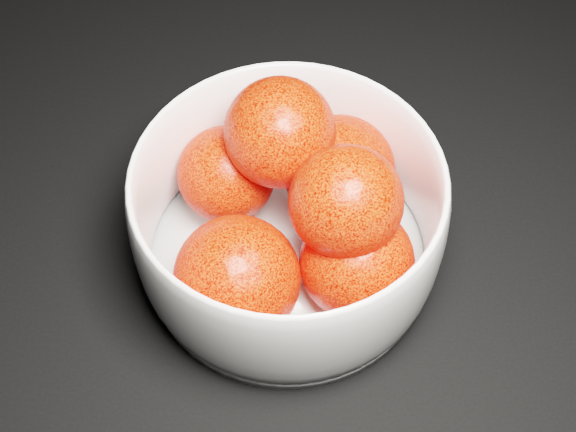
{
  "coord_description": "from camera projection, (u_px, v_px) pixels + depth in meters",
  "views": [
    {
      "loc": [
        -0.15,
        -0.04,
        0.47
      ],
      "look_at": [
        -0.17,
        0.25,
        0.05
      ],
      "focal_mm": 50.0,
      "sensor_mm": 36.0,
      "label": 1
    }
  ],
  "objects": [
    {
      "name": "orange_pile",
      "position": [
        297.0,
        207.0,
        0.5
      ],
      "size": [
        0.16,
        0.16,
        0.12
      ],
      "color": "#FD230C",
      "rests_on": "bowl"
    },
    {
      "name": "bowl",
      "position": [
        288.0,
        220.0,
        0.51
      ],
      "size": [
        0.2,
        0.2,
        0.1
      ],
      "rotation": [
        0.0,
        0.0,
        -0.09
      ],
      "color": "silver",
      "rests_on": "ground"
    }
  ]
}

